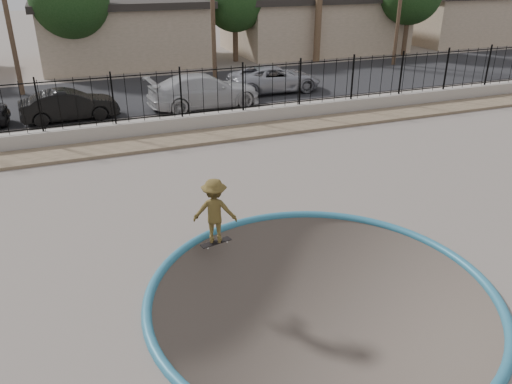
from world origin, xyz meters
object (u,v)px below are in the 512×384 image
Objects in this scene: car_c at (204,91)px; skater at (215,215)px; skateboard at (216,242)px; car_d at (275,79)px; car_b at (69,105)px.

skater is at bearing 161.81° from car_c.
car_d is at bearing 49.76° from skateboard.
car_b reaches higher than skateboard.
skater reaches higher than car_c.
car_c reaches higher than car_b.
car_c is at bearing 63.35° from skateboard.
skateboard is at bearing 161.81° from car_c.
skateboard is 12.24m from car_c.
car_c reaches higher than car_d.
car_d is at bearing -84.73° from car_b.
skater is 15.26m from car_d.
car_b is (-2.60, 11.80, -0.11)m from skater.
skateboard is 0.15× the size of car_c.
skateboard is at bearing 145.71° from skater.
skater is at bearing 112.05° from skateboard.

